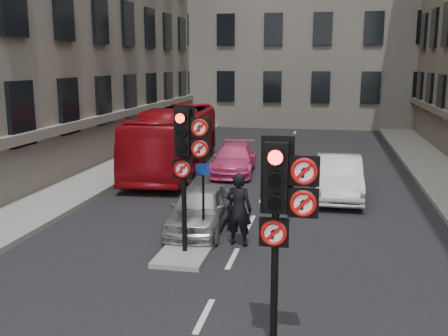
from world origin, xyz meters
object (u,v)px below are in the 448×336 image
at_px(car_pink, 234,159).
at_px(motorcyclist, 239,209).
at_px(car_white, 339,177).
at_px(motorcycle, 233,208).
at_px(signal_far, 187,148).
at_px(car_silver, 200,208).
at_px(bus_red, 175,140).
at_px(signal_near, 282,201).
at_px(info_sign, 203,192).

distance_m(car_pink, motorcyclist, 9.08).
height_order(car_white, motorcycle, car_white).
height_order(signal_far, car_silver, signal_far).
xyz_separation_m(car_white, motorcyclist, (-2.63, -5.57, 0.24)).
distance_m(signal_far, motorcycle, 3.59).
height_order(signal_far, motorcycle, signal_far).
distance_m(signal_far, car_silver, 2.93).
xyz_separation_m(car_silver, motorcycle, (0.84, 0.67, -0.15)).
distance_m(car_pink, motorcycle, 7.29).
distance_m(car_pink, bus_red, 2.79).
bearing_deg(car_pink, bus_red, 173.67).
xyz_separation_m(bus_red, motorcycle, (3.93, -7.29, -0.88)).
relative_size(signal_near, motorcycle, 2.23).
relative_size(bus_red, motorcyclist, 5.09).
bearing_deg(bus_red, signal_far, -76.22).
height_order(signal_near, info_sign, signal_near).
bearing_deg(motorcycle, signal_near, -72.76).
bearing_deg(info_sign, car_pink, 75.13).
relative_size(signal_near, motorcyclist, 1.86).
relative_size(car_pink, info_sign, 2.06).
height_order(signal_far, bus_red, signal_far).
xyz_separation_m(car_white, motorcycle, (-3.09, -3.84, -0.24)).
relative_size(signal_near, bus_red, 0.36).
height_order(car_silver, car_pink, car_silver).
xyz_separation_m(signal_far, motorcyclist, (1.09, 1.01, -1.74)).
bearing_deg(car_pink, car_silver, -91.08).
bearing_deg(signal_near, car_pink, 102.97).
relative_size(signal_near, signal_far, 1.00).
bearing_deg(car_silver, signal_near, -67.22).
bearing_deg(motorcycle, motorcyclist, -74.16).
bearing_deg(signal_far, motorcycle, 76.97).
bearing_deg(bus_red, info_sign, -73.72).
relative_size(car_silver, car_pink, 0.88).
height_order(signal_far, motorcyclist, signal_far).
xyz_separation_m(signal_near, car_pink, (-3.21, 13.92, -1.97)).
bearing_deg(info_sign, motorcycle, 58.15).
distance_m(bus_red, motorcycle, 8.33).
relative_size(motorcycle, info_sign, 0.78).
distance_m(signal_far, motorcyclist, 2.29).
xyz_separation_m(signal_far, motorcycle, (0.63, 2.74, -2.22)).
bearing_deg(signal_far, bus_red, 108.17).
height_order(signal_near, motorcycle, signal_near).
bearing_deg(motorcyclist, car_silver, -27.70).
bearing_deg(bus_red, motorcycle, -66.07).
relative_size(signal_near, car_pink, 0.84).
bearing_deg(car_silver, signal_far, -86.44).
height_order(car_pink, motorcyclist, motorcyclist).
xyz_separation_m(signal_near, bus_red, (-5.89, 14.03, -1.22)).
bearing_deg(signal_near, motorcycle, 106.25).
bearing_deg(car_white, motorcyclist, -115.99).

